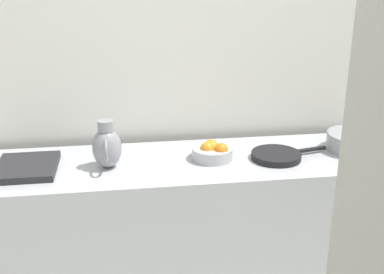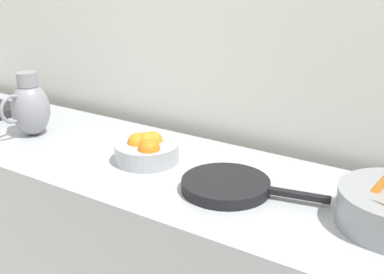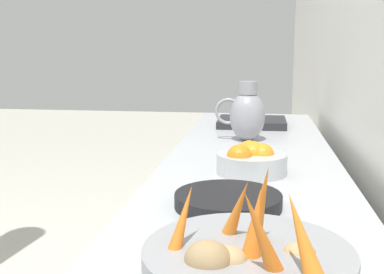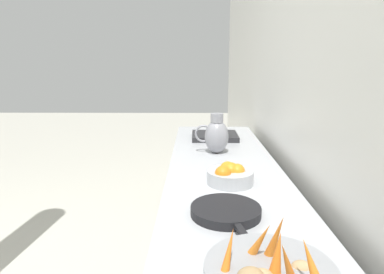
# 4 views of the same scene
# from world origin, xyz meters

# --- Properties ---
(prep_counter) EXTENTS (0.62, 2.88, 0.86)m
(prep_counter) POSITION_xyz_m (-1.53, 0.00, 0.43)
(prep_counter) COLOR #ADAFB5
(prep_counter) RESTS_ON ground_plane
(orange_bowl) EXTENTS (0.22, 0.22, 0.10)m
(orange_bowl) POSITION_xyz_m (-1.53, -0.01, 0.91)
(orange_bowl) COLOR #ADAFB5
(orange_bowl) RESTS_ON prep_counter
(metal_pitcher_tall) EXTENTS (0.21, 0.15, 0.25)m
(metal_pitcher_tall) POSITION_xyz_m (-1.50, -0.57, 0.98)
(metal_pitcher_tall) COLOR gray
(metal_pitcher_tall) RESTS_ON prep_counter
(skillet_on_counter) EXTENTS (0.27, 0.44, 0.03)m
(skillet_on_counter) POSITION_xyz_m (-1.49, 0.33, 0.88)
(skillet_on_counter) COLOR black
(skillet_on_counter) RESTS_ON prep_counter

